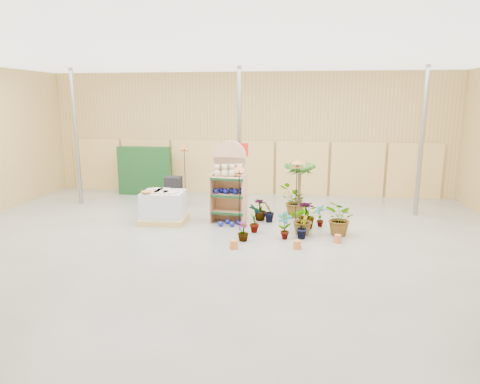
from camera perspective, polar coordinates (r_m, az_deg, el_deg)
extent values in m
cube|color=slate|center=(10.68, -2.72, -7.15)|extent=(15.00, 12.00, 0.10)
cube|color=white|center=(10.14, -2.99, 18.21)|extent=(15.00, 12.00, 0.10)
cube|color=#AB8B4E|center=(16.11, 1.18, 7.76)|extent=(15.00, 0.10, 4.50)
cylinder|color=gray|center=(15.35, -21.03, 6.75)|extent=(0.14, 0.14, 4.50)
cylinder|color=gray|center=(13.94, 23.05, 6.13)|extent=(0.14, 0.14, 4.50)
cylinder|color=gray|center=(13.59, -0.10, 6.96)|extent=(0.14, 0.14, 4.50)
cube|color=tan|center=(17.85, -18.43, 3.53)|extent=(1.90, 0.06, 2.00)
cube|color=tan|center=(17.06, -12.38, 3.50)|extent=(1.90, 0.06, 2.00)
cube|color=tan|center=(16.48, -5.83, 3.42)|extent=(1.90, 0.06, 2.00)
cube|color=tan|center=(16.13, 1.10, 3.29)|extent=(1.90, 0.06, 2.00)
cube|color=tan|center=(16.02, 8.24, 3.11)|extent=(1.90, 0.06, 2.00)
cube|color=tan|center=(16.16, 15.35, 2.88)|extent=(1.90, 0.06, 2.00)
cube|color=tan|center=(16.54, 22.24, 2.61)|extent=(1.90, 0.06, 2.00)
cube|color=tan|center=(12.52, -1.37, 0.41)|extent=(0.99, 0.19, 1.87)
cylinder|color=tan|center=(12.36, -1.39, 4.65)|extent=(0.99, 0.19, 0.99)
cube|color=tan|center=(12.38, -1.57, -2.59)|extent=(1.00, 0.64, 0.04)
cube|color=#0F3819|center=(12.12, -1.78, -2.92)|extent=(0.94, 0.13, 0.07)
cube|color=tan|center=(12.26, -1.58, -0.36)|extent=(1.00, 0.64, 0.04)
cube|color=#0F3819|center=(12.00, -1.80, -0.64)|extent=(0.94, 0.13, 0.07)
cube|color=tan|center=(12.17, -1.59, 1.92)|extent=(1.00, 0.64, 0.04)
cube|color=#0F3819|center=(11.90, -1.81, 1.68)|extent=(0.94, 0.13, 0.07)
cube|color=tan|center=(12.37, -3.74, -0.79)|extent=(0.10, 0.55, 1.43)
cube|color=tan|center=(12.22, 0.61, -0.93)|extent=(0.10, 0.55, 1.43)
sphere|color=#BFB893|center=(12.27, -3.07, 2.55)|extent=(0.20, 0.20, 0.20)
sphere|color=#BFB893|center=(12.24, -3.07, 3.31)|extent=(0.15, 0.15, 0.15)
sphere|color=#BFB893|center=(12.23, -2.05, 2.55)|extent=(0.21, 0.21, 0.21)
sphere|color=#BFB893|center=(12.20, -2.06, 3.34)|extent=(0.15, 0.15, 0.15)
sphere|color=#BFB893|center=(12.19, -1.04, 2.56)|extent=(0.22, 0.22, 0.22)
sphere|color=#BFB893|center=(12.16, -1.04, 3.37)|extent=(0.15, 0.15, 0.15)
sphere|color=#BFB893|center=(12.16, -0.01, 2.56)|extent=(0.23, 0.23, 0.23)
sphere|color=#BFB893|center=(12.13, -0.01, 3.40)|extent=(0.15, 0.15, 0.15)
sphere|color=navy|center=(12.28, -3.22, 0.14)|extent=(0.16, 0.16, 0.16)
sphere|color=navy|center=(12.38, -2.46, 0.24)|extent=(0.16, 0.16, 0.16)
sphere|color=navy|center=(12.23, -1.92, 0.10)|extent=(0.16, 0.16, 0.16)
sphere|color=navy|center=(12.34, -1.18, 0.21)|extent=(0.16, 0.16, 0.16)
sphere|color=navy|center=(12.19, -0.62, 0.06)|extent=(0.16, 0.16, 0.16)
sphere|color=navy|center=(12.30, 0.12, 0.17)|extent=(0.16, 0.16, 0.16)
sphere|color=navy|center=(12.05, -2.59, -4.27)|extent=(0.15, 0.15, 0.15)
sphere|color=navy|center=(12.25, -1.65, -3.98)|extent=(0.15, 0.15, 0.15)
sphere|color=navy|center=(12.00, -1.09, -4.33)|extent=(0.15, 0.15, 0.15)
sphere|color=navy|center=(12.20, -0.17, -4.04)|extent=(0.15, 0.15, 0.15)
cube|color=tan|center=(12.66, -10.10, -3.62)|extent=(1.33, 1.13, 0.16)
cube|color=silver|center=(12.54, -10.17, -1.62)|extent=(1.22, 1.02, 0.75)
cylinder|color=beige|center=(12.40, -11.64, 0.02)|extent=(0.43, 0.43, 0.04)
cylinder|color=beige|center=(12.31, -10.47, -0.01)|extent=(0.43, 0.43, 0.04)
cylinder|color=beige|center=(12.23, -9.28, -0.05)|extent=(0.43, 0.43, 0.04)
cylinder|color=beige|center=(12.69, -11.17, 0.32)|extent=(0.43, 0.43, 0.04)
cylinder|color=beige|center=(12.61, -10.02, 0.29)|extent=(0.43, 0.43, 0.04)
cube|color=black|center=(14.44, -8.81, -0.92)|extent=(0.50, 0.50, 0.50)
cube|color=black|center=(14.34, -8.88, 1.03)|extent=(0.50, 0.50, 0.50)
cube|color=black|center=(14.53, -9.95, -0.88)|extent=(0.50, 0.50, 0.50)
cube|color=#143F19|center=(16.34, -12.57, 2.77)|extent=(2.00, 0.30, 1.80)
cylinder|color=gray|center=(13.24, 0.03, 1.80)|extent=(0.05, 0.05, 2.20)
cube|color=red|center=(13.07, 0.01, 5.65)|extent=(0.50, 0.03, 0.40)
cylinder|color=black|center=(11.48, -0.11, -1.42)|extent=(0.02, 0.02, 1.57)
cylinder|color=#BE6330|center=(11.33, -0.11, 2.43)|extent=(0.30, 0.30, 0.02)
cone|color=#BE6330|center=(11.30, -0.11, 3.28)|extent=(0.34, 0.34, 0.14)
cylinder|color=black|center=(12.30, 7.49, -0.46)|extent=(0.02, 0.02, 1.63)
cylinder|color=#BE6330|center=(12.15, 7.60, 3.30)|extent=(0.30, 0.30, 0.02)
cone|color=#BE6330|center=(12.12, 7.62, 4.10)|extent=(0.34, 0.34, 0.14)
cylinder|color=black|center=(15.60, -7.36, 2.33)|extent=(0.02, 0.02, 1.70)
cylinder|color=#BE6330|center=(15.48, -7.44, 5.43)|extent=(0.30, 0.30, 0.02)
cone|color=#BE6330|center=(15.46, -7.46, 6.06)|extent=(0.34, 0.34, 0.14)
cylinder|color=brown|center=(13.00, 7.87, -0.32)|extent=(0.10, 0.10, 1.40)
imported|color=#255518|center=(11.42, 1.99, -3.48)|extent=(0.50, 0.50, 0.81)
imported|color=#255518|center=(11.38, 8.52, -3.60)|extent=(0.78, 0.68, 0.83)
imported|color=#255518|center=(11.94, 8.87, -3.02)|extent=(0.45, 0.45, 0.77)
imported|color=#255518|center=(12.18, 10.61, -3.14)|extent=(0.36, 0.39, 0.62)
imported|color=#255518|center=(12.40, 3.85, -2.64)|extent=(0.39, 0.43, 0.64)
imported|color=#255518|center=(12.99, 7.35, -1.22)|extent=(1.16, 1.18, 1.00)
imported|color=#255518|center=(10.78, 0.41, -5.29)|extent=(0.39, 0.39, 0.49)
imported|color=#255518|center=(10.95, 5.93, -4.46)|extent=(0.40, 0.29, 0.72)
imported|color=#255518|center=(11.08, 8.29, -4.63)|extent=(0.35, 0.39, 0.60)
imported|color=#255518|center=(11.47, 13.27, -3.43)|extent=(1.05, 1.09, 0.92)
imported|color=#255518|center=(12.63, 2.72, -2.30)|extent=(0.42, 0.42, 0.66)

